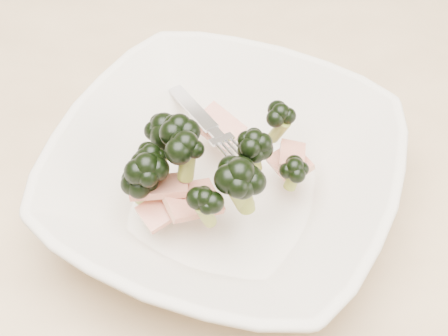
{
  "coord_description": "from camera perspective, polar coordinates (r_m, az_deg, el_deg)",
  "views": [
    {
      "loc": [
        0.11,
        -0.28,
        1.22
      ],
      "look_at": [
        0.09,
        0.06,
        0.8
      ],
      "focal_mm": 50.0,
      "sensor_mm": 36.0,
      "label": 1
    }
  ],
  "objects": [
    {
      "name": "dining_table",
      "position": [
        0.65,
        -8.32,
        -12.34
      ],
      "size": [
        1.2,
        0.8,
        0.75
      ],
      "color": "tan",
      "rests_on": "ground"
    },
    {
      "name": "broccoli_dish",
      "position": [
        0.55,
        -0.12,
        -0.71
      ],
      "size": [
        0.39,
        0.39,
        0.11
      ],
      "color": "beige",
      "rests_on": "dining_table"
    }
  ]
}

